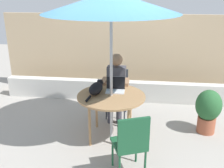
% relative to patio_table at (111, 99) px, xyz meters
% --- Properties ---
extents(ground_plane, '(14.00, 14.00, 0.00)m').
position_rel_patio_table_xyz_m(ground_plane, '(0.00, 0.00, -0.68)').
color(ground_plane, gray).
extents(fence_back, '(5.59, 0.08, 1.78)m').
position_rel_patio_table_xyz_m(fence_back, '(0.00, 2.20, 0.21)').
color(fence_back, tan).
rests_on(fence_back, ground).
extents(planter_wall_low, '(5.03, 0.20, 0.43)m').
position_rel_patio_table_xyz_m(planter_wall_low, '(0.00, 1.55, -0.47)').
color(planter_wall_low, beige).
rests_on(planter_wall_low, ground).
extents(patio_table, '(1.07, 1.07, 0.74)m').
position_rel_patio_table_xyz_m(patio_table, '(0.00, 0.00, 0.00)').
color(patio_table, '#9E754C').
rests_on(patio_table, ground).
extents(patio_umbrella, '(1.95, 1.95, 2.28)m').
position_rel_patio_table_xyz_m(patio_umbrella, '(0.00, 0.00, 1.44)').
color(patio_umbrella, '#B7B7BC').
rests_on(patio_umbrella, ground).
extents(chair_occupied, '(0.40, 0.40, 0.88)m').
position_rel_patio_table_xyz_m(chair_occupied, '(0.00, 0.86, -0.17)').
color(chair_occupied, '#33383F').
rests_on(chair_occupied, ground).
extents(chair_empty, '(0.52, 0.52, 0.88)m').
position_rel_patio_table_xyz_m(chair_empty, '(0.36, -0.92, -0.17)').
color(chair_empty, '#194C2D').
rests_on(chair_empty, ground).
extents(person_seated, '(0.48, 0.48, 1.22)m').
position_rel_patio_table_xyz_m(person_seated, '(0.00, 0.71, 0.00)').
color(person_seated, '#3F3F47').
rests_on(person_seated, ground).
extents(laptop, '(0.31, 0.26, 0.21)m').
position_rel_patio_table_xyz_m(laptop, '(0.04, 0.21, 0.12)').
color(laptop, silver).
rests_on(laptop, patio_table).
extents(cat, '(0.24, 0.65, 0.17)m').
position_rel_patio_table_xyz_m(cat, '(-0.25, 0.07, 0.14)').
color(cat, black).
rests_on(cat, patio_table).
extents(potted_plant_near_fence, '(0.42, 0.42, 0.76)m').
position_rel_patio_table_xyz_m(potted_plant_near_fence, '(1.58, 0.36, -0.26)').
color(potted_plant_near_fence, '#9E5138').
rests_on(potted_plant_near_fence, ground).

